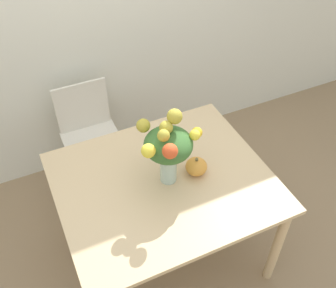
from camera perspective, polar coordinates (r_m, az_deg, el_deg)
ground_plane at (r=2.91m, az=-0.50°, el=-15.24°), size 12.00×12.00×0.00m
wall_back at (r=2.87m, az=-11.11°, el=19.36°), size 8.00×0.06×2.70m
dining_table at (r=2.37m, az=-0.60°, el=-6.85°), size 1.23×1.05×0.76m
flower_vase at (r=2.11m, az=-0.03°, el=-0.34°), size 0.37×0.34×0.48m
pumpkin at (r=2.31m, az=4.13°, el=-3.27°), size 0.13×0.13×0.12m
dining_chair_near_window at (r=3.04m, az=-11.10°, el=0.92°), size 0.42×0.42×0.88m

